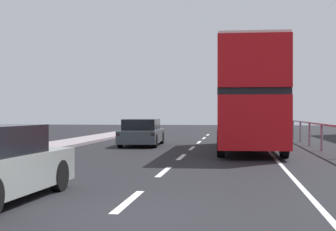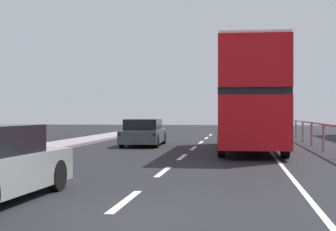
% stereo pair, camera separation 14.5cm
% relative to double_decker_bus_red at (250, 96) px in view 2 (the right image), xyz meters
% --- Properties ---
extents(ground_plane, '(75.41, 120.00, 0.10)m').
position_rel_double_decker_bus_red_xyz_m(ground_plane, '(-2.50, -14.31, -2.37)').
color(ground_plane, black).
extents(lane_paint_markings, '(3.48, 46.00, 0.01)m').
position_rel_double_decker_bus_red_xyz_m(lane_paint_markings, '(-0.53, -5.59, -2.32)').
color(lane_paint_markings, silver).
rests_on(lane_paint_markings, ground).
extents(double_decker_bus_red, '(2.65, 10.26, 4.34)m').
position_rel_double_decker_bus_red_xyz_m(double_decker_bus_red, '(0.00, 0.00, 0.00)').
color(double_decker_bus_red, red).
rests_on(double_decker_bus_red, ground).
extents(sedan_car_ahead, '(1.96, 4.57, 1.30)m').
position_rel_double_decker_bus_red_xyz_m(sedan_car_ahead, '(-5.07, 2.53, -1.69)').
color(sedan_car_ahead, '#414D52').
rests_on(sedan_car_ahead, ground).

